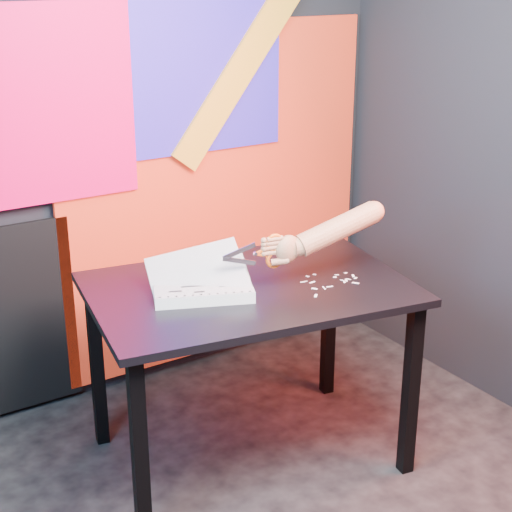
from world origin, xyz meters
TOP-DOWN VIEW (x-y plane):
  - room at (0.00, 0.00)m, footprint 3.01×3.01m
  - backdrop at (0.06, 1.46)m, footprint 2.88×0.05m
  - work_table at (0.30, 0.65)m, footprint 1.30×0.98m
  - printout_stack at (0.12, 0.68)m, footprint 0.43×0.38m
  - scissors at (0.36, 0.58)m, footprint 0.24×0.05m
  - hand_forearm at (0.60, 0.54)m, footprint 0.49×0.15m
  - paper_clippings at (0.59, 0.50)m, footprint 0.26×0.19m

SIDE VIEW (x-z plane):
  - work_table at x=0.30m, z-range 0.28..1.03m
  - paper_clippings at x=0.59m, z-range 0.75..0.75m
  - printout_stack at x=0.12m, z-range 0.68..0.87m
  - scissors at x=0.36m, z-range 0.83..0.96m
  - hand_forearm at x=0.60m, z-range 0.84..1.04m
  - backdrop at x=0.06m, z-range -0.08..2.00m
  - room at x=0.00m, z-range 0.00..2.71m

